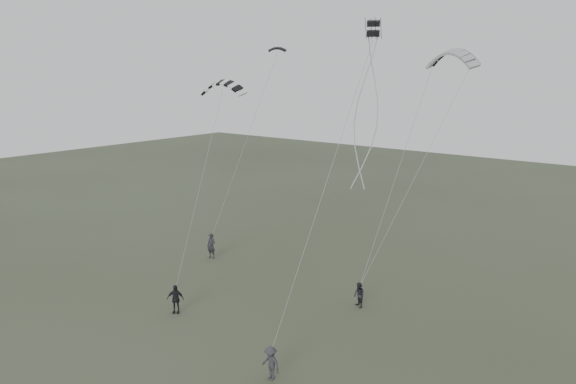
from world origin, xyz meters
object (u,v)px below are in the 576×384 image
Objects in this scene: flyer_center at (175,299)px; kite_box at (373,28)px; flyer_left at (211,246)px; kite_pale_large at (452,52)px; kite_dark_small at (277,48)px; flyer_right at (359,295)px; flyer_far at (271,363)px; kite_striped at (223,82)px.

flyer_center is 2.47× the size of kite_box.
flyer_left is 22.47m from kite_box.
kite_dark_small is at bearing -160.16° from kite_pale_large.
flyer_right is 10.86m from flyer_center.
flyer_left is 1.25× the size of flyer_right.
kite_pale_large reaches higher than flyer_far.
flyer_left is at bearing -145.54° from kite_pale_large.
flyer_center is at bearing 168.03° from kite_box.
flyer_center is 1.32× the size of kite_dark_small.
kite_pale_large is at bearing 101.73° from flyer_right.
flyer_far is (14.51, -10.29, -0.15)m from flyer_left.
kite_box reaches higher than kite_striped.
kite_box reaches higher than flyer_center.
flyer_far is 0.53× the size of kite_striped.
kite_box is at bearing -24.09° from kite_striped.
kite_dark_small is at bearing 86.49° from kite_striped.
flyer_left is 0.63× the size of kite_striped.
flyer_right is at bearing -94.36° from kite_pale_large.
flyer_center reaches higher than flyer_far.
kite_dark_small is (2.87, 4.44, 14.54)m from flyer_left.
kite_box is at bearing -16.61° from flyer_center.
kite_striped is at bearing 139.09° from kite_box.
kite_box reaches higher than flyer_left.
kite_striped is (3.98, -2.36, 12.21)m from flyer_left.
flyer_right is 15.69m from kite_striped.
kite_striped is at bearing 149.80° from flyer_far.
flyer_far is 23.84m from kite_dark_small.
flyer_right is 15.77m from kite_box.
kite_dark_small is at bearing 115.62° from kite_box.
flyer_center is 18.69m from kite_box.
flyer_right is 15.74m from kite_pale_large.
flyer_right is 2.21× the size of kite_box.
flyer_left is at bearing -155.01° from kite_dark_small.
flyer_far is 1.24× the size of kite_dark_small.
kite_pale_large reaches higher than kite_striped.
kite_box is at bearing -66.89° from kite_dark_small.
kite_dark_small is (-11.64, 14.73, 14.69)m from flyer_far.
kite_dark_small reaches higher than kite_striped.
flyer_right is at bearing 8.29° from flyer_center.
flyer_far is 2.33× the size of kite_box.
kite_pale_large is (12.88, 0.99, -0.47)m from kite_dark_small.
flyer_left is 9.86m from flyer_center.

